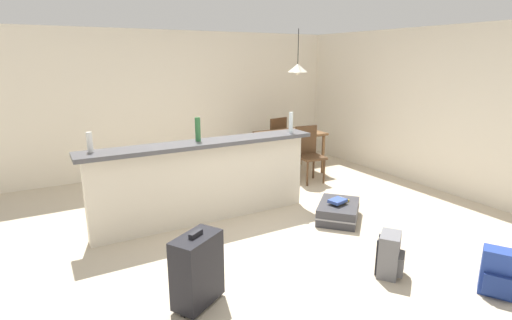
% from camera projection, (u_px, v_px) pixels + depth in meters
% --- Properties ---
extents(ground_plane, '(13.00, 13.00, 0.05)m').
position_uv_depth(ground_plane, '(270.00, 225.00, 4.96)').
color(ground_plane, beige).
extents(wall_back, '(6.60, 0.10, 2.50)m').
position_uv_depth(wall_back, '(184.00, 102.00, 7.20)').
color(wall_back, silver).
rests_on(wall_back, ground_plane).
extents(wall_right, '(0.10, 6.00, 2.50)m').
position_uv_depth(wall_right, '(421.00, 107.00, 6.34)').
color(wall_right, silver).
rests_on(wall_right, ground_plane).
extents(partition_half_wall, '(2.80, 0.20, 0.99)m').
position_uv_depth(partition_half_wall, '(205.00, 184.00, 4.93)').
color(partition_half_wall, silver).
rests_on(partition_half_wall, ground_plane).
extents(bar_countertop, '(2.96, 0.40, 0.05)m').
position_uv_depth(bar_countertop, '(203.00, 143.00, 4.80)').
color(bar_countertop, '#4C4C51').
rests_on(bar_countertop, partition_half_wall).
extents(bottle_white, '(0.06, 0.06, 0.22)m').
position_uv_depth(bottle_white, '(90.00, 142.00, 4.22)').
color(bottle_white, silver).
rests_on(bottle_white, bar_countertop).
extents(bottle_green, '(0.07, 0.07, 0.29)m').
position_uv_depth(bottle_green, '(198.00, 129.00, 4.77)').
color(bottle_green, '#2D6B38').
rests_on(bottle_green, bar_countertop).
extents(bottle_clear, '(0.06, 0.06, 0.28)m').
position_uv_depth(bottle_clear, '(291.00, 123.00, 5.30)').
color(bottle_clear, silver).
rests_on(bottle_clear, bar_countertop).
extents(dining_table, '(1.10, 0.80, 0.74)m').
position_uv_depth(dining_table, '(290.00, 137.00, 7.02)').
color(dining_table, brown).
rests_on(dining_table, ground_plane).
extents(dining_chair_near_partition, '(0.43, 0.43, 0.93)m').
position_uv_depth(dining_chair_near_partition, '(309.00, 151.00, 6.55)').
color(dining_chair_near_partition, '#4C331E').
rests_on(dining_chair_near_partition, ground_plane).
extents(dining_chair_far_side, '(0.46, 0.46, 0.93)m').
position_uv_depth(dining_chair_far_side, '(275.00, 139.00, 7.56)').
color(dining_chair_far_side, '#4C331E').
rests_on(dining_chair_far_side, ground_plane).
extents(pendant_lamp, '(0.34, 0.34, 0.75)m').
position_uv_depth(pendant_lamp, '(298.00, 68.00, 6.66)').
color(pendant_lamp, black).
extents(suitcase_flat_charcoal, '(0.84, 0.83, 0.22)m').
position_uv_depth(suitcase_flat_charcoal, '(338.00, 211.00, 5.06)').
color(suitcase_flat_charcoal, '#38383D').
rests_on(suitcase_flat_charcoal, ground_plane).
extents(backpack_grey, '(0.34, 0.33, 0.42)m').
position_uv_depth(backpack_grey, '(390.00, 255.00, 3.74)').
color(backpack_grey, slate).
rests_on(backpack_grey, ground_plane).
extents(suitcase_upright_black, '(0.50, 0.43, 0.67)m').
position_uv_depth(suitcase_upright_black, '(197.00, 269.00, 3.25)').
color(suitcase_upright_black, black).
rests_on(suitcase_upright_black, ground_plane).
extents(backpack_blue, '(0.32, 0.33, 0.42)m').
position_uv_depth(backpack_blue, '(498.00, 273.00, 3.43)').
color(backpack_blue, '#233D93').
rests_on(backpack_blue, ground_plane).
extents(book_stack, '(0.32, 0.26, 0.07)m').
position_uv_depth(book_stack, '(338.00, 201.00, 5.02)').
color(book_stack, gold).
rests_on(book_stack, suitcase_flat_charcoal).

